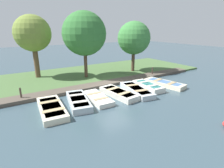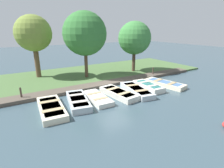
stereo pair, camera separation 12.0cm
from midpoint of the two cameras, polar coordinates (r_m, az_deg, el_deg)
ground_plane at (r=13.13m, az=0.74°, el=-2.01°), size 80.00×80.00×0.00m
shore_bank at (r=17.36m, az=-8.08°, el=3.01°), size 8.00×24.00×0.15m
dock_walkway at (r=14.22m, az=-2.22°, el=0.05°), size 1.14×19.37×0.24m
rowboat_0 at (r=10.40m, az=-18.91°, el=-7.47°), size 3.37×1.47×0.36m
rowboat_1 at (r=10.90m, az=-10.71°, el=-5.44°), size 3.19×1.68×0.41m
rowboat_2 at (r=11.30m, az=-4.56°, el=-4.57°), size 2.76×1.12×0.33m
rowboat_3 at (r=11.96m, az=2.40°, el=-3.05°), size 3.16×1.43×0.39m
rowboat_4 at (r=12.70m, az=8.25°, el=-1.98°), size 3.50×1.62×0.38m
rowboat_5 at (r=13.64m, az=11.95°, el=-0.70°), size 2.76×1.20×0.43m
rowboat_6 at (r=14.73m, az=17.02°, el=0.13°), size 3.41×1.75×0.36m
mooring_post_near at (r=12.49m, az=-27.32°, el=-2.90°), size 0.11×0.11×0.91m
mooring_post_far at (r=17.24m, az=13.40°, el=3.91°), size 0.11×0.11×0.91m
park_tree_far_left at (r=16.97m, az=-24.09°, el=14.74°), size 3.10×3.10×5.58m
park_tree_left at (r=15.76m, az=-8.65°, el=15.90°), size 3.78×3.78×5.88m
park_tree_center at (r=18.12m, az=7.56°, el=14.62°), size 3.26×3.26×5.15m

